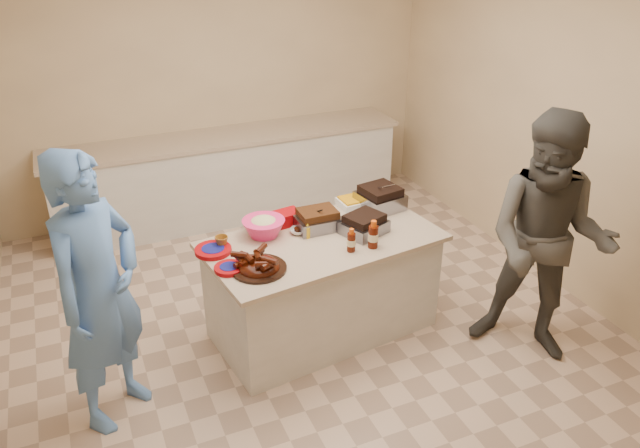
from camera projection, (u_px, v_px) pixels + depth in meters
name	position (u px, v px, depth m)	size (l,w,h in m)	color
room	(310.00, 330.00, 4.88)	(4.50, 5.00, 2.70)	beige
back_counter	(229.00, 176.00, 6.47)	(3.60, 0.64, 0.90)	silver
island	(322.00, 329.00, 4.89)	(1.70, 0.89, 0.80)	silver
rib_platter	(259.00, 270.00, 4.14)	(0.37, 0.37, 0.15)	#421104
pulled_pork_tray	(318.00, 228.00, 4.67)	(0.33, 0.25, 0.10)	#47230F
brisket_tray	(364.00, 233.00, 4.61)	(0.31, 0.25, 0.09)	black
roasting_pan	(380.00, 208.00, 4.98)	(0.32, 0.32, 0.13)	gray
coleslaw_bowl	(264.00, 235.00, 4.57)	(0.31, 0.31, 0.22)	#F12971
sausage_plate	(312.00, 220.00, 4.80)	(0.32, 0.32, 0.05)	silver
mac_cheese_dish	(356.00, 205.00, 5.02)	(0.28, 0.21, 0.07)	#E49E0B
bbq_bottle_a	(351.00, 251.00, 4.37)	(0.06, 0.06, 0.17)	#421105
bbq_bottle_b	(373.00, 247.00, 4.41)	(0.07, 0.07, 0.21)	#421105
mustard_bottle	(308.00, 238.00, 4.54)	(0.04, 0.04, 0.12)	gold
sauce_bowl	(298.00, 233.00, 4.60)	(0.12, 0.04, 0.12)	silver
plate_stack_large	(213.00, 252.00, 4.35)	(0.26, 0.26, 0.03)	#96040A
plate_stack_small	(229.00, 270.00, 4.14)	(0.20, 0.20, 0.03)	#96040A
plastic_cup	(222.00, 247.00, 4.41)	(0.09, 0.09, 0.09)	#8C5C1D
basket_stack	(287.00, 223.00, 4.74)	(0.20, 0.15, 0.10)	#96040A
guest_blue	(122.00, 408.00, 4.12)	(0.66, 1.82, 0.43)	#517EC3
guest_gray	(527.00, 348.00, 4.68)	(0.89, 1.83, 0.69)	#4B4842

